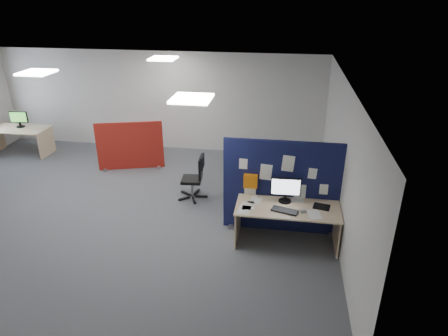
# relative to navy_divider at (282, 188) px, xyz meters

# --- Properties ---
(floor) EXTENTS (9.00, 9.00, 0.00)m
(floor) POSITION_rel_navy_divider_xyz_m (-3.46, 0.30, -0.90)
(floor) COLOR #54575C
(floor) RESTS_ON ground
(ceiling) EXTENTS (9.00, 7.00, 0.02)m
(ceiling) POSITION_rel_navy_divider_xyz_m (-3.46, 0.30, 1.80)
(ceiling) COLOR white
(ceiling) RESTS_ON wall_back
(wall_back) EXTENTS (9.00, 0.02, 2.70)m
(wall_back) POSITION_rel_navy_divider_xyz_m (-3.46, 3.80, 0.45)
(wall_back) COLOR silver
(wall_back) RESTS_ON floor
(wall_right) EXTENTS (0.02, 7.00, 2.70)m
(wall_right) POSITION_rel_navy_divider_xyz_m (1.04, 0.30, 0.45)
(wall_right) COLOR silver
(wall_right) RESTS_ON floor
(ceiling_lights) EXTENTS (4.10, 4.10, 0.04)m
(ceiling_lights) POSITION_rel_navy_divider_xyz_m (-3.13, 0.97, 1.77)
(ceiling_lights) COLOR white
(ceiling_lights) RESTS_ON ceiling
(navy_divider) EXTENTS (2.19, 0.30, 1.80)m
(navy_divider) POSITION_rel_navy_divider_xyz_m (0.00, 0.00, 0.00)
(navy_divider) COLOR #10183D
(navy_divider) RESTS_ON floor
(main_desk) EXTENTS (1.81, 0.80, 0.73)m
(main_desk) POSITION_rel_navy_divider_xyz_m (0.12, -0.35, -0.34)
(main_desk) COLOR #D3AF87
(main_desk) RESTS_ON floor
(monitor_main) EXTENTS (0.53, 0.22, 0.46)m
(monitor_main) POSITION_rel_navy_divider_xyz_m (0.06, -0.21, 0.09)
(monitor_main) COLOR black
(monitor_main) RESTS_ON main_desk
(keyboard) EXTENTS (0.48, 0.30, 0.02)m
(keyboard) POSITION_rel_navy_divider_xyz_m (0.06, -0.55, -0.16)
(keyboard) COLOR black
(keyboard) RESTS_ON main_desk
(mouse) EXTENTS (0.11, 0.09, 0.03)m
(mouse) POSITION_rel_navy_divider_xyz_m (0.38, -0.53, -0.15)
(mouse) COLOR #939398
(mouse) RESTS_ON main_desk
(paper_tray) EXTENTS (0.32, 0.28, 0.01)m
(paper_tray) POSITION_rel_navy_divider_xyz_m (0.70, -0.31, -0.16)
(paper_tray) COLOR black
(paper_tray) RESTS_ON main_desk
(red_divider) EXTENTS (1.58, 0.51, 1.23)m
(red_divider) POSITION_rel_navy_divider_xyz_m (-3.78, 2.26, -0.30)
(red_divider) COLOR maroon
(red_divider) RESTS_ON floor
(second_desk) EXTENTS (1.59, 0.80, 0.73)m
(second_desk) POSITION_rel_navy_divider_xyz_m (-7.14, 2.78, -0.35)
(second_desk) COLOR #D3AF87
(second_desk) RESTS_ON floor
(monitor_second) EXTENTS (0.48, 0.22, 0.44)m
(monitor_second) POSITION_rel_navy_divider_xyz_m (-7.13, 2.87, 0.07)
(monitor_second) COLOR black
(monitor_second) RESTS_ON second_desk
(office_chair) EXTENTS (0.64, 0.65, 0.99)m
(office_chair) POSITION_rel_navy_divider_xyz_m (-1.83, 0.99, -0.34)
(office_chair) COLOR black
(office_chair) RESTS_ON floor
(desk_papers) EXTENTS (1.44, 0.85, 0.00)m
(desk_papers) POSITION_rel_navy_divider_xyz_m (-0.16, -0.39, -0.17)
(desk_papers) COLOR white
(desk_papers) RESTS_ON main_desk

